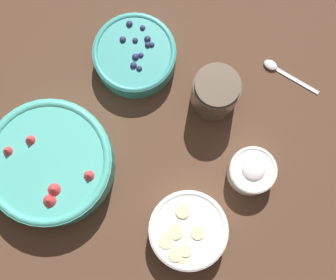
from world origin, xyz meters
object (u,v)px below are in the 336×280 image
bowl_cream (252,171)px  jar_chocolate (215,93)px  bowl_strawberries (50,163)px  bowl_bananas (188,230)px  bowl_blueberries (135,55)px

bowl_cream → jar_chocolate: size_ratio=0.91×
bowl_strawberries → bowl_bananas: 0.31m
bowl_bananas → bowl_cream: size_ratio=1.62×
jar_chocolate → bowl_cream: bearing=69.9°
bowl_bananas → bowl_cream: same height
bowl_bananas → bowl_cream: 0.18m
bowl_blueberries → bowl_cream: same height
bowl_strawberries → bowl_blueberries: bearing=-170.2°
bowl_strawberries → bowl_bananas: (-0.10, 0.30, -0.01)m
bowl_strawberries → jar_chocolate: 0.37m
bowl_bananas → jar_chocolate: 0.29m
bowl_strawberries → jar_chocolate: size_ratio=2.39×
bowl_cream → jar_chocolate: jar_chocolate is taller
bowl_blueberries → jar_chocolate: bearing=107.0°
bowl_cream → jar_chocolate: bearing=-110.1°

